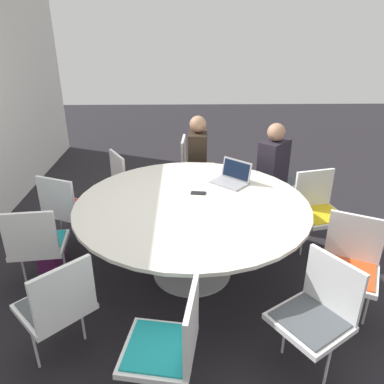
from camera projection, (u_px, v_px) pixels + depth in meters
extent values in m
plane|color=black|center=(192.00, 272.00, 3.61)|extent=(16.00, 16.00, 0.00)
cylinder|color=#B7B7BC|center=(192.00, 271.00, 3.61)|extent=(0.74, 0.74, 0.02)
cylinder|color=#B7B7BC|center=(192.00, 239.00, 3.46)|extent=(0.18, 0.18, 0.70)
cylinder|color=silver|center=(192.00, 204.00, 3.30)|extent=(2.06, 2.06, 0.03)
cube|color=white|center=(281.00, 182.00, 4.55)|extent=(0.61, 0.61, 0.04)
cube|color=#4C5156|center=(281.00, 180.00, 4.54)|extent=(0.54, 0.53, 0.01)
cube|color=white|center=(269.00, 161.00, 4.58)|extent=(0.33, 0.31, 0.40)
cylinder|color=silver|center=(287.00, 194.00, 4.77)|extent=(0.02, 0.02, 0.41)
cylinder|color=silver|center=(272.00, 203.00, 4.52)|extent=(0.02, 0.02, 0.41)
cube|color=white|center=(198.00, 170.00, 4.93)|extent=(0.47, 0.45, 0.04)
cube|color=gold|center=(198.00, 168.00, 4.92)|extent=(0.41, 0.40, 0.01)
cube|color=white|center=(183.00, 154.00, 4.84)|extent=(0.42, 0.06, 0.40)
cylinder|color=silver|center=(199.00, 180.00, 5.18)|extent=(0.02, 0.02, 0.41)
cylinder|color=silver|center=(198.00, 191.00, 4.86)|extent=(0.02, 0.02, 0.41)
cube|color=white|center=(135.00, 184.00, 4.48)|extent=(0.59, 0.58, 0.04)
cube|color=#4C5156|center=(135.00, 182.00, 4.47)|extent=(0.52, 0.51, 0.01)
cube|color=white|center=(118.00, 170.00, 4.30)|extent=(0.38, 0.23, 0.40)
cylinder|color=silver|center=(130.00, 196.00, 4.72)|extent=(0.02, 0.02, 0.41)
cylinder|color=silver|center=(142.00, 207.00, 4.44)|extent=(0.02, 0.02, 0.41)
cube|color=white|center=(72.00, 209.00, 3.89)|extent=(0.56, 0.57, 0.04)
cube|color=red|center=(72.00, 207.00, 3.88)|extent=(0.49, 0.50, 0.01)
cube|color=white|center=(56.00, 198.00, 3.63)|extent=(0.19, 0.40, 0.40)
cylinder|color=silver|center=(61.00, 225.00, 4.04)|extent=(0.02, 0.02, 0.41)
cylinder|color=silver|center=(89.00, 231.00, 3.92)|extent=(0.02, 0.02, 0.41)
cube|color=white|center=(40.00, 245.00, 3.27)|extent=(0.47, 0.48, 0.04)
cube|color=teal|center=(39.00, 242.00, 3.26)|extent=(0.41, 0.43, 0.01)
cube|color=white|center=(30.00, 235.00, 3.00)|extent=(0.08, 0.42, 0.40)
cylinder|color=silver|center=(23.00, 268.00, 3.34)|extent=(0.02, 0.02, 0.41)
cylinder|color=silver|center=(65.00, 264.00, 3.39)|extent=(0.02, 0.02, 0.41)
cube|color=white|center=(55.00, 307.00, 2.56)|extent=(0.61, 0.61, 0.04)
cube|color=#4C5156|center=(54.00, 304.00, 2.55)|extent=(0.53, 0.54, 0.01)
cube|color=white|center=(64.00, 294.00, 2.35)|extent=(0.31, 0.32, 0.40)
cylinder|color=silver|center=(35.00, 345.00, 2.54)|extent=(0.02, 0.02, 0.41)
cylinder|color=silver|center=(82.00, 318.00, 2.77)|extent=(0.02, 0.02, 0.41)
cube|color=white|center=(159.00, 350.00, 2.23)|extent=(0.50, 0.49, 0.04)
cube|color=teal|center=(159.00, 347.00, 2.21)|extent=(0.44, 0.43, 0.01)
cube|color=white|center=(191.00, 326.00, 2.11)|extent=(0.42, 0.10, 0.40)
cylinder|color=silver|center=(166.00, 353.00, 2.48)|extent=(0.02, 0.02, 0.41)
cube|color=white|center=(309.00, 323.00, 2.43)|extent=(0.60, 0.59, 0.04)
cube|color=#4C5156|center=(310.00, 320.00, 2.42)|extent=(0.53, 0.52, 0.01)
cube|color=white|center=(333.00, 284.00, 2.44)|extent=(0.37, 0.25, 0.40)
cylinder|color=silver|center=(327.00, 366.00, 2.39)|extent=(0.02, 0.02, 0.41)
cylinder|color=silver|center=(285.00, 331.00, 2.66)|extent=(0.02, 0.02, 0.41)
cube|color=white|center=(347.00, 274.00, 2.89)|extent=(0.58, 0.58, 0.04)
cube|color=#E04C1E|center=(348.00, 271.00, 2.88)|extent=(0.51, 0.51, 0.01)
cube|color=white|center=(355.00, 238.00, 2.96)|extent=(0.22, 0.38, 0.40)
cylinder|color=silver|center=(367.00, 304.00, 2.91)|extent=(0.02, 0.02, 0.41)
cylinder|color=silver|center=(319.00, 290.00, 3.06)|extent=(0.02, 0.02, 0.41)
cube|color=white|center=(321.00, 216.00, 3.75)|extent=(0.51, 0.53, 0.04)
cube|color=gold|center=(322.00, 214.00, 3.74)|extent=(0.45, 0.46, 0.01)
cube|color=white|center=(314.00, 189.00, 3.83)|extent=(0.13, 0.41, 0.40)
cylinder|color=silver|center=(333.00, 233.00, 3.89)|extent=(0.02, 0.02, 0.41)
cylinder|color=silver|center=(302.00, 238.00, 3.80)|extent=(0.02, 0.02, 0.41)
cylinder|color=#231E28|center=(281.00, 203.00, 4.48)|extent=(0.10, 0.10, 0.45)
cylinder|color=#231E28|center=(273.00, 208.00, 4.35)|extent=(0.10, 0.10, 0.45)
cube|color=#231E28|center=(273.00, 164.00, 4.27)|extent=(0.41, 0.41, 0.55)
sphere|color=#A87A5B|center=(276.00, 132.00, 4.11)|extent=(0.20, 0.20, 0.20)
cylinder|color=#2D2319|center=(205.00, 189.00, 4.87)|extent=(0.10, 0.10, 0.45)
cylinder|color=#2D2319|center=(205.00, 194.00, 4.71)|extent=(0.10, 0.10, 0.45)
cube|color=#2D2319|center=(198.00, 154.00, 4.59)|extent=(0.37, 0.25, 0.55)
sphere|color=#A87A5B|center=(198.00, 124.00, 4.43)|extent=(0.20, 0.20, 0.20)
cube|color=#99999E|center=(229.00, 183.00, 3.67)|extent=(0.40, 0.40, 0.02)
cube|color=#99999E|center=(236.00, 170.00, 3.70)|extent=(0.26, 0.28, 0.20)
cube|color=black|center=(236.00, 170.00, 3.70)|extent=(0.23, 0.25, 0.17)
cube|color=black|center=(198.00, 193.00, 3.47)|extent=(0.09, 0.15, 0.01)
cube|color=#661E56|center=(51.00, 251.00, 3.69)|extent=(0.36, 0.16, 0.28)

